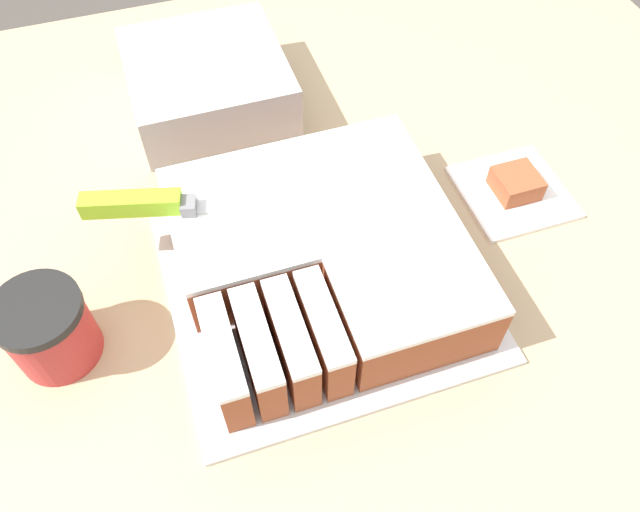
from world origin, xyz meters
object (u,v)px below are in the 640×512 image
object	(u,v)px
brownie	(516,183)
storage_box	(208,82)
cake	(322,252)
coffee_cup	(49,329)
cake_board	(320,277)
knife	(168,203)

from	to	relation	value
brownie	storage_box	xyz separation A→B (m)	(-0.33, 0.29, 0.02)
cake	coffee_cup	size ratio (longest dim) A/B	3.31
cake_board	coffee_cup	size ratio (longest dim) A/B	3.80
brownie	coffee_cup	bearing A→B (deg)	-175.07
coffee_cup	cake	bearing A→B (deg)	1.11
knife	cake	bearing A→B (deg)	-13.92
cake_board	coffee_cup	distance (m)	0.29
knife	coffee_cup	xyz separation A→B (m)	(-0.15, -0.09, -0.05)
knife	storage_box	world-z (taller)	knife
knife	storage_box	bearing A→B (deg)	85.17
cake	storage_box	distance (m)	0.34
knife	brownie	world-z (taller)	knife
knife	cake_board	bearing A→B (deg)	-15.92
cake_board	cake	size ratio (longest dim) A/B	1.15
coffee_cup	storage_box	distance (m)	0.42
cake_board	coffee_cup	world-z (taller)	coffee_cup
cake	brownie	distance (m)	0.28
cake	knife	size ratio (longest dim) A/B	0.88
coffee_cup	brownie	distance (m)	0.57
knife	storage_box	xyz separation A→B (m)	(0.09, 0.25, -0.05)
knife	coffee_cup	distance (m)	0.18
cake_board	cake	distance (m)	0.04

